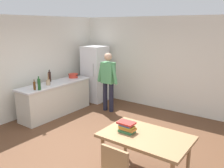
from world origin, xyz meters
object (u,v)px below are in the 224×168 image
object	(u,v)px
dining_table	(145,140)
book_stack	(127,127)
bottle_beer_brown	(34,86)
utensil_jar	(48,82)
bottle_wine_dark	(50,77)
refrigerator	(95,74)
person	(108,78)
cooking_pot	(73,76)
bottle_wine_green	(39,84)

from	to	relation	value
dining_table	book_stack	distance (m)	0.36
bottle_beer_brown	book_stack	world-z (taller)	bottle_beer_brown
utensil_jar	bottle_wine_dark	world-z (taller)	bottle_wine_dark
refrigerator	dining_table	world-z (taller)	refrigerator
refrigerator	person	distance (m)	1.10
refrigerator	bottle_beer_brown	world-z (taller)	refrigerator
dining_table	cooking_pot	world-z (taller)	cooking_pot
person	dining_table	bearing A→B (deg)	-42.41
refrigerator	bottle_wine_dark	distance (m)	1.62
person	book_stack	distance (m)	3.01
bottle_wine_green	bottle_beer_brown	distance (m)	0.12
utensil_jar	bottle_wine_green	bearing A→B (deg)	-64.80
utensil_jar	bottle_wine_dark	distance (m)	0.40
cooking_pot	dining_table	bearing A→B (deg)	-28.53
cooking_pot	bottle_wine_green	distance (m)	1.53
cooking_pot	book_stack	distance (m)	3.71
person	utensil_jar	bearing A→B (deg)	-127.77
bottle_wine_dark	book_stack	xyz separation A→B (m)	(3.32, -1.19, -0.21)
book_stack	utensil_jar	bearing A→B (deg)	163.46
refrigerator	bottle_wine_dark	world-z (taller)	refrigerator
person	cooking_pot	world-z (taller)	person
person	dining_table	size ratio (longest dim) A/B	1.21
refrigerator	book_stack	distance (m)	4.07
cooking_pot	person	bearing A→B (deg)	13.01
bottle_wine_dark	bottle_wine_green	distance (m)	0.87
bottle_wine_green	bottle_beer_brown	size ratio (longest dim) A/B	1.31
dining_table	bottle_wine_green	bearing A→B (deg)	172.89
person	utensil_jar	xyz separation A→B (m)	(-1.01, -1.31, 0.00)
bottle_wine_green	cooking_pot	bearing A→B (deg)	102.02
bottle_wine_green	refrigerator	bearing A→B (deg)	93.62
cooking_pot	utensil_jar	distance (m)	1.05
bottle_wine_dark	utensil_jar	bearing A→B (deg)	-45.88
refrigerator	dining_table	xyz separation A→B (m)	(3.30, -2.70, -0.23)
refrigerator	bottle_beer_brown	size ratio (longest dim) A/B	6.92
person	dining_table	world-z (taller)	person
person	bottle_wine_green	world-z (taller)	person
dining_table	utensil_jar	distance (m)	3.48
bottle_wine_green	book_stack	size ratio (longest dim) A/B	1.14
utensil_jar	bottle_beer_brown	distance (m)	0.52
cooking_pot	bottle_beer_brown	bearing A→B (deg)	-81.94
bottle_beer_brown	book_stack	size ratio (longest dim) A/B	0.87
person	bottle_wine_dark	bearing A→B (deg)	-141.50
dining_table	refrigerator	bearing A→B (deg)	140.71
dining_table	cooking_pot	xyz separation A→B (m)	(-3.47, 1.89, 0.29)
person	cooking_pot	xyz separation A→B (m)	(-1.12, -0.26, -0.02)
cooking_pot	bottle_beer_brown	world-z (taller)	bottle_beer_brown
person	bottle_beer_brown	distance (m)	2.03
refrigerator	bottle_wine_green	bearing A→B (deg)	-86.38
person	bottle_wine_green	bearing A→B (deg)	-114.63
dining_table	book_stack	size ratio (longest dim) A/B	4.69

